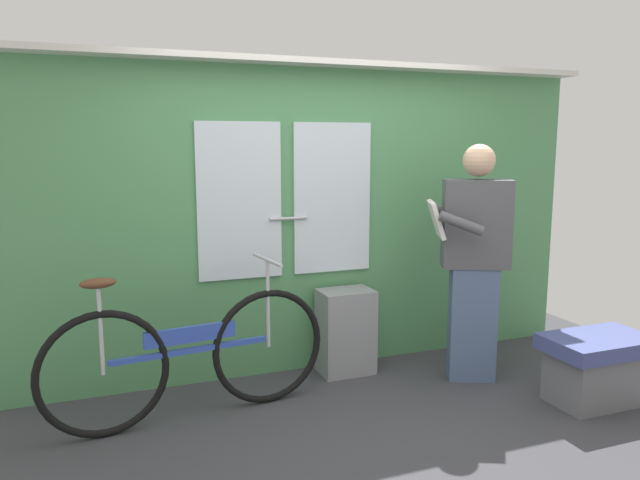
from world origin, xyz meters
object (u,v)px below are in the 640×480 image
object	(u,v)px
bicycle_near_door	(190,356)
trash_bin_by_wall	(346,331)
bench_seat_corner	(597,367)
passenger_reading_newspaper	(474,258)

from	to	relation	value
bicycle_near_door	trash_bin_by_wall	size ratio (longest dim) A/B	2.84
bicycle_near_door	bench_seat_corner	distance (m)	2.64
passenger_reading_newspaper	bicycle_near_door	bearing A→B (deg)	23.13
trash_bin_by_wall	bench_seat_corner	bearing A→B (deg)	-39.05
bench_seat_corner	bicycle_near_door	bearing A→B (deg)	164.26
bicycle_near_door	trash_bin_by_wall	world-z (taller)	bicycle_near_door
bicycle_near_door	trash_bin_by_wall	xyz separation A→B (m)	(1.20, 0.37, -0.09)
bicycle_near_door	bench_seat_corner	size ratio (longest dim) A/B	2.54
passenger_reading_newspaper	trash_bin_by_wall	xyz separation A→B (m)	(-0.79, 0.44, -0.58)
bicycle_near_door	trash_bin_by_wall	distance (m)	1.26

